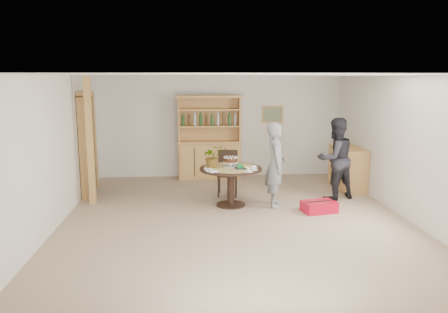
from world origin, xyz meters
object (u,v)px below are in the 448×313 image
teen_boy (276,165)px  adult_person (335,159)px  dining_chair (228,170)px  sideboard (348,168)px  dining_table (231,175)px  red_suitcase (319,207)px  hutch (209,151)px

teen_boy → adult_person: adult_person is taller
adult_person → dining_chair: bearing=-30.8°
sideboard → dining_table: sideboard is taller
dining_chair → dining_table: bearing=-83.6°
dining_table → red_suitcase: (1.59, -0.54, -0.50)m
hutch → red_suitcase: 3.54m
red_suitcase → sideboard: bearing=43.6°
hutch → dining_chair: size_ratio=2.16×
dining_table → red_suitcase: bearing=-18.8°
dining_chair → red_suitcase: 2.14m
teen_boy → adult_person: (1.31, 0.44, 0.02)m
dining_chair → teen_boy: (0.84, -0.93, 0.28)m
teen_boy → red_suitcase: teen_boy is taller
sideboard → red_suitcase: size_ratio=1.88×
dining_table → adult_person: (2.16, 0.34, 0.23)m
hutch → dining_table: 2.41m
teen_boy → dining_table: bearing=90.9°
teen_boy → sideboard: bearing=-49.0°
sideboard → adult_person: adult_person is taller
dining_chair → teen_boy: size_ratio=0.58×
hutch → sideboard: size_ratio=1.62×
hutch → dining_chair: 1.59m
dining_table → adult_person: bearing=8.9°
teen_boy → hutch: bearing=32.5°
dining_table → red_suitcase: size_ratio=1.79×
sideboard → adult_person: (-0.57, -0.80, 0.36)m
red_suitcase → teen_boy: bearing=137.0°
adult_person → hutch: bearing=-57.6°
sideboard → teen_boy: 2.29m
dining_table → adult_person: size_ratio=0.72×
dining_table → teen_boy: bearing=-6.7°
red_suitcase → hutch: bearing=110.7°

